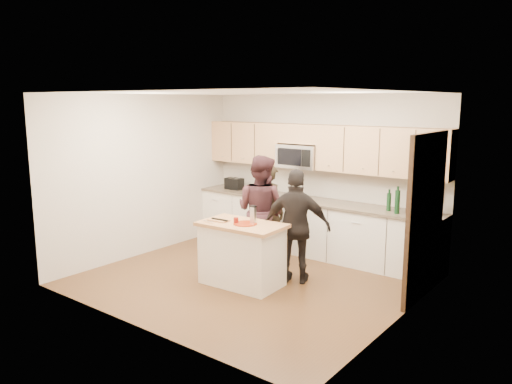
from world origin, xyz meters
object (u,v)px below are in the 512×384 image
Objects in this scene: island at (242,254)px; woman_left at (270,211)px; woman_center at (261,211)px; toaster at (234,184)px; woman_right at (297,227)px.

woman_left reaches higher than island.
toaster is at bearing -38.25° from woman_center.
woman_right reaches higher than island.
woman_left is at bearing -23.70° from toaster.
woman_center is 0.93m from woman_right.
island is 1.44m from woman_left.
woman_right is (2.27, -1.31, -0.22)m from toaster.
woman_center reaches higher than woman_right.
woman_left is 0.89× the size of woman_center.
toaster is 0.19× the size of woman_center.
woman_center is at bearing 107.10° from island.
woman_right is (1.04, -0.77, 0.04)m from woman_left.
toaster is 1.37m from woman_left.
woman_center reaches higher than island.
island is at bearing 107.65° from woman_center.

